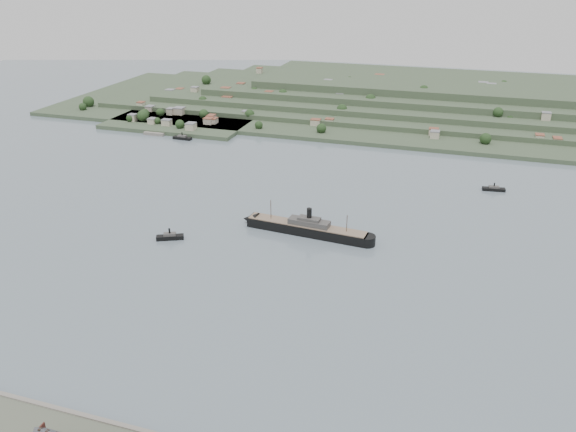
% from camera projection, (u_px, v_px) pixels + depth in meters
% --- Properties ---
extents(ground, '(1400.00, 1400.00, 0.00)m').
position_uv_depth(ground, '(285.00, 256.00, 336.62)').
color(ground, slate).
rests_on(ground, ground).
extents(far_peninsula, '(760.00, 309.00, 30.00)m').
position_uv_depth(far_peninsula, '(409.00, 99.00, 664.96)').
color(far_peninsula, '#31432C').
rests_on(far_peninsula, ground).
extents(steamship, '(91.36, 18.04, 21.91)m').
position_uv_depth(steamship, '(303.00, 228.00, 362.74)').
color(steamship, black).
rests_on(steamship, ground).
extents(tugboat, '(17.40, 11.27, 7.68)m').
position_uv_depth(tugboat, '(170.00, 237.00, 355.79)').
color(tugboat, black).
rests_on(tugboat, ground).
extents(ferry_west, '(19.36, 5.83, 7.21)m').
position_uv_depth(ferry_west, '(182.00, 138.00, 554.97)').
color(ferry_west, black).
rests_on(ferry_west, ground).
extents(ferry_east, '(17.50, 6.78, 6.39)m').
position_uv_depth(ferry_east, '(494.00, 189.00, 431.33)').
color(ferry_east, black).
rests_on(ferry_east, ground).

